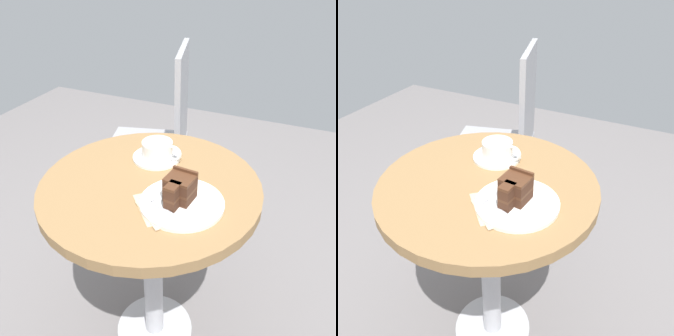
# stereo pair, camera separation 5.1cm
# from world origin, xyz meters

# --- Properties ---
(ground_plane) EXTENTS (4.40, 4.40, 0.01)m
(ground_plane) POSITION_xyz_m (0.00, 0.00, -0.01)
(ground_plane) COLOR slate
(ground_plane) RESTS_ON ground
(cafe_table) EXTENTS (0.66, 0.66, 0.72)m
(cafe_table) POSITION_xyz_m (0.00, 0.00, 0.59)
(cafe_table) COLOR olive
(cafe_table) RESTS_ON ground
(saucer) EXTENTS (0.16, 0.16, 0.01)m
(saucer) POSITION_xyz_m (-0.04, 0.13, 0.73)
(saucer) COLOR white
(saucer) RESTS_ON cafe_table
(coffee_cup) EXTENTS (0.13, 0.10, 0.06)m
(coffee_cup) POSITION_xyz_m (-0.03, 0.13, 0.76)
(coffee_cup) COLOR white
(coffee_cup) RESTS_ON saucer
(teaspoon) EXTENTS (0.10, 0.05, 0.00)m
(teaspoon) POSITION_xyz_m (-0.00, 0.17, 0.73)
(teaspoon) COLOR #B7B7BC
(teaspoon) RESTS_ON saucer
(cake_plate) EXTENTS (0.23, 0.23, 0.01)m
(cake_plate) POSITION_xyz_m (0.13, -0.06, 0.73)
(cake_plate) COLOR white
(cake_plate) RESTS_ON cafe_table
(cake_slice) EXTENTS (0.08, 0.10, 0.08)m
(cake_slice) POSITION_xyz_m (0.12, -0.06, 0.77)
(cake_slice) COLOR #422619
(cake_slice) RESTS_ON cake_plate
(fork) EXTENTS (0.14, 0.06, 0.00)m
(fork) POSITION_xyz_m (0.07, -0.11, 0.74)
(fork) COLOR #B7B7BC
(fork) RESTS_ON cake_plate
(napkin) EXTENTS (0.20, 0.21, 0.00)m
(napkin) POSITION_xyz_m (0.09, -0.09, 0.72)
(napkin) COLOR tan
(napkin) RESTS_ON cafe_table
(cafe_chair) EXTENTS (0.47, 0.47, 0.95)m
(cafe_chair) POSITION_xyz_m (-0.24, 0.63, 0.56)
(cafe_chair) COLOR #9E9EA3
(cafe_chair) RESTS_ON ground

